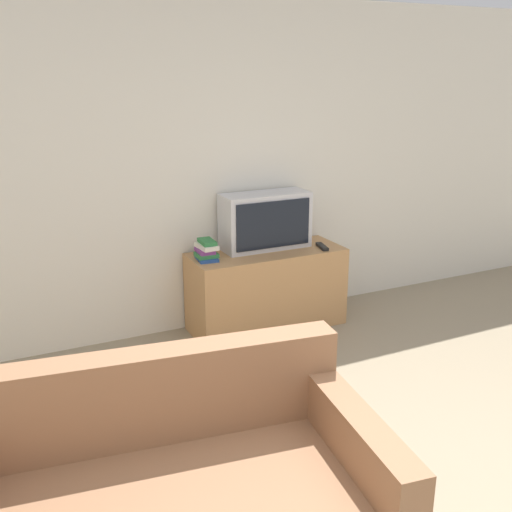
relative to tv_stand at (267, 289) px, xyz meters
name	(u,v)px	position (x,y,z in m)	size (l,w,h in m)	color
wall_back	(196,170)	(-0.48, 0.29, 0.97)	(9.00, 0.06, 2.60)	silver
tv_stand	(267,289)	(0.00, 0.00, 0.00)	(1.27, 0.49, 0.65)	tan
television	(265,221)	(0.03, 0.10, 0.55)	(0.72, 0.30, 0.46)	silver
book_stack	(206,251)	(-0.52, 0.00, 0.40)	(0.17, 0.22, 0.16)	#23478E
remote_on_stand	(322,247)	(0.45, -0.11, 0.34)	(0.09, 0.20, 0.02)	black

